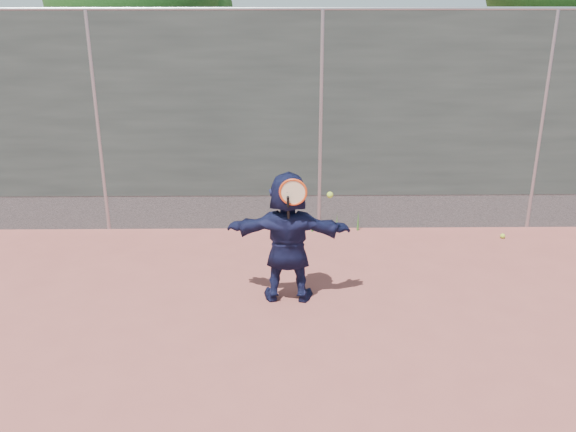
{
  "coord_description": "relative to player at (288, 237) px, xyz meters",
  "views": [
    {
      "loc": [
        -0.55,
        -5.01,
        3.49
      ],
      "look_at": [
        -0.47,
        1.42,
        0.99
      ],
      "focal_mm": 40.0,
      "sensor_mm": 36.0,
      "label": 1
    }
  ],
  "objects": [
    {
      "name": "ground",
      "position": [
        0.47,
        -1.42,
        -0.74
      ],
      "size": [
        80.0,
        80.0,
        0.0
      ],
      "primitive_type": "plane",
      "color": "#9E4C42",
      "rests_on": "ground"
    },
    {
      "name": "player",
      "position": [
        0.0,
        0.0,
        0.0
      ],
      "size": [
        1.4,
        0.52,
        1.48
      ],
      "primitive_type": "imported",
      "rotation": [
        0.0,
        0.0,
        3.08
      ],
      "color": "#15183A",
      "rests_on": "ground"
    },
    {
      "name": "ball_ground",
      "position": [
        2.98,
        1.66,
        -0.71
      ],
      "size": [
        0.07,
        0.07,
        0.07
      ],
      "primitive_type": "sphere",
      "color": "#AED42F",
      "rests_on": "ground"
    },
    {
      "name": "fence",
      "position": [
        0.47,
        2.08,
        0.84
      ],
      "size": [
        20.0,
        0.06,
        3.03
      ],
      "color": "#38423D",
      "rests_on": "ground"
    },
    {
      "name": "swing_action",
      "position": [
        0.09,
        -0.19,
        0.56
      ],
      "size": [
        0.57,
        0.16,
        0.51
      ],
      "color": "red",
      "rests_on": "ground"
    },
    {
      "name": "tree_left",
      "position": [
        -2.38,
        5.13,
        2.2
      ],
      "size": [
        3.15,
        3.0,
        4.53
      ],
      "color": "#382314",
      "rests_on": "ground"
    },
    {
      "name": "weed_clump",
      "position": [
        0.76,
        1.96,
        -0.61
      ],
      "size": [
        0.68,
        0.07,
        0.3
      ],
      "color": "#387226",
      "rests_on": "ground"
    }
  ]
}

